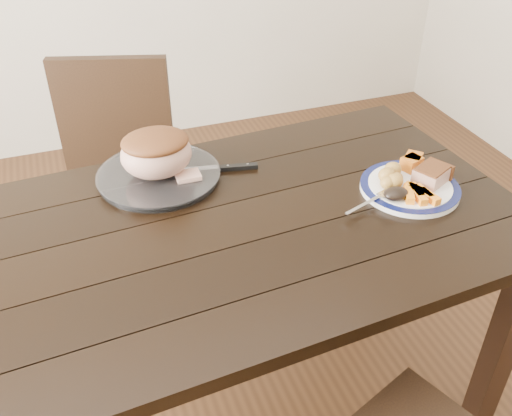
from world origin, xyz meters
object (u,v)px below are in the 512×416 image
object	(u,v)px
dinner_plate	(410,188)
roast_joint	(156,154)
chair_far	(117,174)
pork_slice	(431,175)
carving_knife	(225,168)
dining_table	(226,253)
fork	(372,201)
serving_platter	(159,177)

from	to	relation	value
dinner_plate	roast_joint	xyz separation A→B (m)	(-0.66, 0.30, 0.08)
chair_far	roast_joint	size ratio (longest dim) A/B	4.55
pork_slice	carving_knife	size ratio (longest dim) A/B	0.30
dining_table	pork_slice	distance (m)	0.62
chair_far	roast_joint	xyz separation A→B (m)	(0.09, -0.45, 0.31)
fork	pork_slice	bearing A→B (deg)	-11.13
dinner_plate	serving_platter	size ratio (longest dim) A/B	0.80
dining_table	carving_knife	distance (m)	0.29
dinner_plate	serving_platter	distance (m)	0.72
dining_table	chair_far	world-z (taller)	chair_far
chair_far	serving_platter	xyz separation A→B (m)	(0.09, -0.45, 0.23)
dining_table	pork_slice	xyz separation A→B (m)	(0.61, -0.03, 0.13)
dinner_plate	carving_knife	distance (m)	0.54
dining_table	serving_platter	world-z (taller)	serving_platter
dining_table	chair_far	xyz separation A→B (m)	(-0.20, 0.73, -0.13)
roast_joint	pork_slice	bearing A→B (deg)	-23.26
chair_far	serving_platter	bearing A→B (deg)	117.89
pork_slice	dining_table	bearing A→B (deg)	177.55
serving_platter	dining_table	bearing A→B (deg)	-68.37
chair_far	carving_knife	bearing A→B (deg)	138.08
dining_table	carving_knife	bearing A→B (deg)	72.41
chair_far	roast_joint	world-z (taller)	chair_far
serving_platter	pork_slice	bearing A→B (deg)	-23.26
fork	roast_joint	size ratio (longest dim) A/B	0.85
fork	roast_joint	bearing A→B (deg)	127.57
dining_table	pork_slice	bearing A→B (deg)	-2.45
dinner_plate	fork	size ratio (longest dim) A/B	1.61
serving_platter	carving_knife	world-z (taller)	serving_platter
serving_platter	roast_joint	xyz separation A→B (m)	(0.00, 0.00, 0.07)
roast_joint	dining_table	bearing A→B (deg)	-68.37
dinner_plate	chair_far	bearing A→B (deg)	134.56
dining_table	dinner_plate	size ratio (longest dim) A/B	5.92
pork_slice	chair_far	bearing A→B (deg)	136.66
roast_joint	fork	bearing A→B (deg)	-33.20
fork	carving_knife	size ratio (longest dim) A/B	0.55
carving_knife	chair_far	bearing A→B (deg)	132.47
dinner_plate	dining_table	bearing A→B (deg)	177.81
carving_knife	serving_platter	bearing A→B (deg)	-174.02
chair_far	dinner_plate	distance (m)	1.09
pork_slice	carving_knife	xyz separation A→B (m)	(-0.52, 0.29, -0.04)
pork_slice	roast_joint	size ratio (longest dim) A/B	0.46
chair_far	roast_joint	bearing A→B (deg)	117.89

